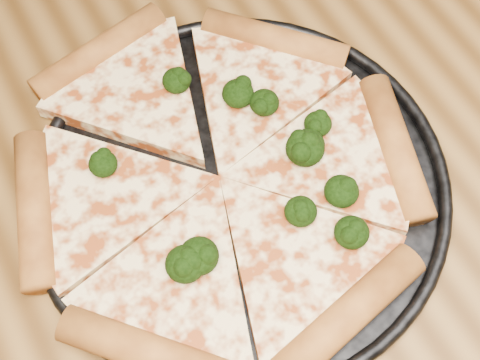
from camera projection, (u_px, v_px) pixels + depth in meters
dining_table at (208, 349)px, 0.56m from camera, size 1.20×0.90×0.75m
pizza_pan at (240, 185)px, 0.52m from camera, size 0.33×0.33×0.02m
pizza at (217, 175)px, 0.51m from camera, size 0.34×0.35×0.03m
broccoli_florets at (260, 173)px, 0.50m from camera, size 0.19×0.21×0.02m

